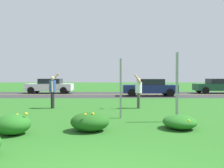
{
  "coord_description": "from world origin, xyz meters",
  "views": [
    {
      "loc": [
        0.32,
        -3.27,
        1.61
      ],
      "look_at": [
        0.32,
        6.53,
        1.33
      ],
      "focal_mm": 38.49,
      "sensor_mm": 36.0,
      "label": 1
    }
  ],
  "objects": [
    {
      "name": "car_navy_center_left",
      "position": [
        3.53,
        17.09,
        0.74
      ],
      "size": [
        4.5,
        2.0,
        1.45
      ],
      "color": "navy",
      "rests_on": "ground"
    },
    {
      "name": "frisbee_pale_blue",
      "position": [
        0.63,
        8.88,
        1.18
      ],
      "size": [
        0.25,
        0.25,
        0.05
      ],
      "color": "#ADD6E5"
    },
    {
      "name": "daylily_clump_mid_center",
      "position": [
        -2.46,
        3.4,
        0.29
      ],
      "size": [
        0.98,
        0.95,
        0.63
      ],
      "color": "#23661E",
      "rests_on": "ground"
    },
    {
      "name": "sign_post_near_path",
      "position": [
        0.65,
        6.09,
        1.17
      ],
      "size": [
        0.07,
        0.1,
        2.33
      ],
      "color": "#93969B",
      "rests_on": "ground"
    },
    {
      "name": "sign_post_by_roadside",
      "position": [
        2.65,
        5.31,
        1.25
      ],
      "size": [
        0.07,
        0.1,
        2.49
      ],
      "color": "#93969B",
      "rests_on": "ground"
    },
    {
      "name": "highway_strip",
      "position": [
        0.0,
        18.78,
        0.0
      ],
      "size": [
        120.0,
        7.52,
        0.01
      ],
      "primitive_type": "cube",
      "color": "#2D2D30",
      "rests_on": "ground"
    },
    {
      "name": "car_white_center_right",
      "position": [
        -5.85,
        20.48,
        0.74
      ],
      "size": [
        4.5,
        2.0,
        1.45
      ],
      "color": "silver",
      "rests_on": "ground"
    },
    {
      "name": "daylily_clump_front_left",
      "position": [
        2.43,
        4.16,
        0.21
      ],
      "size": [
        1.04,
        1.14,
        0.43
      ],
      "color": "#23661E",
      "rests_on": "ground"
    },
    {
      "name": "car_dark_green_leftmost",
      "position": [
        10.84,
        20.48,
        0.74
      ],
      "size": [
        4.5,
        2.0,
        1.45
      ],
      "color": "#194C2D",
      "rests_on": "ground"
    },
    {
      "name": "ground_plane",
      "position": [
        0.0,
        9.39,
        0.0
      ],
      "size": [
        120.0,
        120.0,
        0.0
      ],
      "primitive_type": "plane",
      "color": "#26601E"
    },
    {
      "name": "daylily_clump_front_right",
      "position": [
        -0.34,
        3.85,
        0.28
      ],
      "size": [
        1.16,
        1.03,
        0.6
      ],
      "color": "#1E5619",
      "rests_on": "ground"
    },
    {
      "name": "person_catcher_white_shirt",
      "position": [
        1.69,
        9.07,
        0.93
      ],
      "size": [
        0.42,
        0.48,
        1.76
      ],
      "color": "silver",
      "rests_on": "ground"
    },
    {
      "name": "person_thrower_blue_shirt",
      "position": [
        -2.75,
        9.08,
        0.99
      ],
      "size": [
        0.49,
        0.48,
        1.83
      ],
      "color": "#2D4C9E",
      "rests_on": "ground"
    },
    {
      "name": "highway_center_stripe",
      "position": [
        0.0,
        18.78,
        0.01
      ],
      "size": [
        120.0,
        0.16,
        0.0
      ],
      "primitive_type": "cube",
      "color": "yellow",
      "rests_on": "ground"
    }
  ]
}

